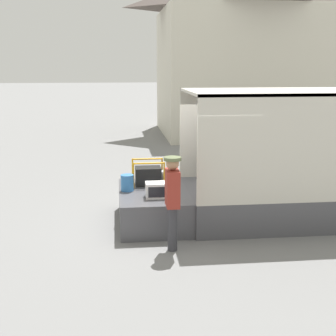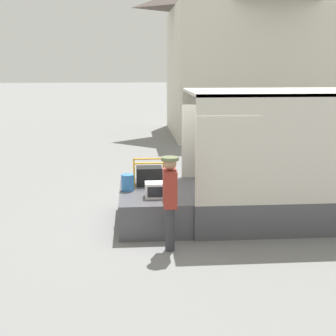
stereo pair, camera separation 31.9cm
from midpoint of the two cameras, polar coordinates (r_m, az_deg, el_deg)
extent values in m
plane|color=gray|center=(10.56, 3.23, -6.47)|extent=(160.00, 160.00, 0.00)
cube|color=#4C4C51|center=(10.99, 15.26, -4.17)|extent=(4.60, 2.48, 0.72)
cube|color=beige|center=(11.80, 13.71, 4.25)|extent=(4.60, 0.06, 2.17)
cube|color=beige|center=(9.57, 18.17, 2.09)|extent=(4.60, 0.06, 2.17)
cube|color=beige|center=(10.56, 16.05, 8.94)|extent=(4.60, 2.48, 0.06)
cylinder|color=#3370B2|center=(9.98, 15.34, -2.52)|extent=(0.32, 0.32, 0.40)
cube|color=#B2A893|center=(11.04, 15.05, -1.48)|extent=(0.44, 0.32, 0.24)
cube|color=#4C4C51|center=(10.38, -0.86, -4.71)|extent=(1.50, 2.35, 0.72)
cube|color=white|center=(9.74, -0.26, -2.68)|extent=(0.55, 0.34, 0.32)
cube|color=black|center=(9.56, -0.51, -2.96)|extent=(0.35, 0.01, 0.22)
cube|color=black|center=(10.72, -1.46, -0.98)|extent=(0.58, 0.42, 0.42)
cylinder|color=slate|center=(10.73, -0.22, -0.85)|extent=(0.22, 0.23, 0.23)
cylinder|color=orange|center=(10.45, -3.28, -0.90)|extent=(0.04, 0.04, 0.58)
cylinder|color=orange|center=(10.49, 0.49, -0.83)|extent=(0.04, 0.04, 0.58)
cylinder|color=orange|center=(10.93, -3.34, -0.30)|extent=(0.04, 0.04, 0.58)
cylinder|color=orange|center=(10.97, 0.27, -0.24)|extent=(0.04, 0.04, 0.58)
cylinder|color=orange|center=(10.40, -1.40, 0.58)|extent=(0.69, 0.04, 0.04)
cylinder|color=orange|center=(10.89, -1.54, 1.12)|extent=(0.69, 0.04, 0.04)
cylinder|color=#3370B2|center=(10.28, -4.06, -1.77)|extent=(0.28, 0.28, 0.36)
cylinder|color=#38383D|center=(8.82, 1.27, -7.37)|extent=(0.18, 0.18, 0.87)
cube|color=maroon|center=(8.58, 1.29, -2.48)|extent=(0.24, 0.44, 0.69)
sphere|color=tan|center=(8.47, 1.31, 0.55)|extent=(0.24, 0.24, 0.24)
cylinder|color=#606B47|center=(8.46, 1.31, 1.14)|extent=(0.32, 0.32, 0.06)
cube|color=beige|center=(23.96, 10.68, 11.33)|extent=(8.02, 6.71, 6.02)
camera|label=1|loc=(0.16, -89.08, 0.20)|focal=50.00mm
camera|label=2|loc=(0.16, 90.92, -0.20)|focal=50.00mm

